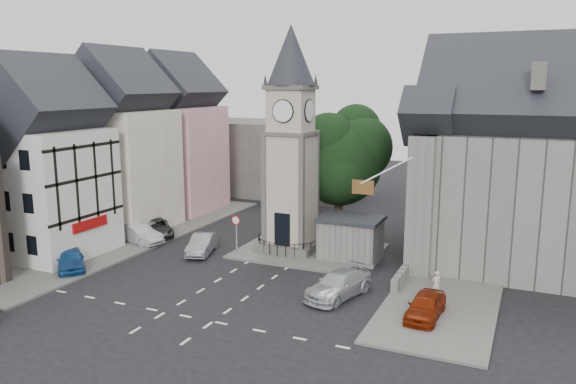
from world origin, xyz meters
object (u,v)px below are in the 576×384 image
at_px(stone_shelter, 351,238).
at_px(pedestrian, 436,284).
at_px(clock_tower, 291,141).
at_px(car_east_red, 426,306).
at_px(car_west_blue, 71,259).

bearing_deg(stone_shelter, pedestrian, -35.60).
distance_m(clock_tower, car_east_red, 16.15).
distance_m(clock_tower, stone_shelter, 8.15).
xyz_separation_m(car_east_red, pedestrian, (0.00, 3.28, 0.10)).
relative_size(car_west_blue, car_east_red, 1.05).
xyz_separation_m(stone_shelter, car_west_blue, (-16.30, -9.68, -0.83)).
height_order(car_east_red, pedestrian, pedestrian).
xyz_separation_m(car_west_blue, car_east_red, (23.00, 1.61, -0.03)).
bearing_deg(pedestrian, stone_shelter, -78.40).
bearing_deg(pedestrian, car_west_blue, -30.82).
bearing_deg(clock_tower, car_west_blue, -138.51).
distance_m(stone_shelter, pedestrian, 8.27).
bearing_deg(pedestrian, clock_tower, -67.50).
relative_size(stone_shelter, car_east_red, 1.07).
xyz_separation_m(car_west_blue, pedestrian, (23.00, 4.88, 0.07)).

